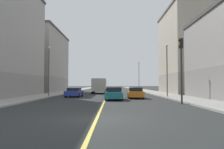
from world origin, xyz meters
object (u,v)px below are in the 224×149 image
building_left_mid (197,52)px  box_truck (100,85)px  traffic_light_left_near (182,61)px  car_orange (136,93)px  street_lamp_right_near (49,65)px  car_teal (115,94)px  car_blue (75,92)px  building_right_midblock (36,62)px  street_lamp_left_near (167,65)px  street_lamp_left_far (139,73)px

building_left_mid → box_truck: building_left_mid is taller
traffic_light_left_near → car_orange: traffic_light_left_near is taller
building_left_mid → street_lamp_right_near: (-25.04, -12.25, -3.64)m
car_orange → car_teal: size_ratio=0.97×
building_left_mid → car_blue: size_ratio=3.86×
building_right_midblock → box_truck: 19.08m
street_lamp_right_near → car_blue: size_ratio=1.67×
building_left_mid → street_lamp_left_near: (-9.08, -14.12, -3.70)m
building_right_midblock → car_orange: building_right_midblock is taller
car_orange → car_teal: bearing=-132.6°
street_lamp_right_near → car_teal: bearing=-33.6°
car_orange → car_blue: size_ratio=1.07×
car_orange → street_lamp_left_near: bearing=15.6°
car_blue → building_left_mid: bearing=29.8°
box_truck → street_lamp_left_far: bearing=61.8°
street_lamp_right_near → street_lamp_left_far: 33.86m
street_lamp_left_far → car_blue: bearing=-112.5°
building_left_mid → traffic_light_left_near: 26.20m
traffic_light_left_near → car_teal: (-5.92, 5.58, -3.12)m
street_lamp_left_far → car_teal: 36.74m
street_lamp_left_near → building_left_mid: bearing=57.3°
building_right_midblock → car_orange: bearing=-50.1°
street_lamp_right_near → car_blue: (3.54, -0.06, -3.74)m
street_lamp_right_near → building_left_mid: bearing=26.1°
street_lamp_left_far → car_orange: bearing=-97.4°
building_left_mid → car_blue: building_left_mid is taller
building_right_midblock → street_lamp_right_near: bearing=-67.3°
building_right_midblock → street_lamp_left_near: (25.04, -23.62, -2.69)m
car_orange → car_teal: car_teal is taller
traffic_light_left_near → box_truck: 25.14m
street_lamp_left_near → street_lamp_left_far: 31.75m
street_lamp_left_near → street_lamp_right_near: bearing=173.3°
traffic_light_left_near → street_lamp_right_near: 18.90m
car_teal → street_lamp_left_near: bearing=30.6°
street_lamp_left_near → car_teal: (-6.94, -4.11, -3.63)m
building_right_midblock → box_truck: building_right_midblock is taller
building_left_mid → car_orange: size_ratio=3.60×
building_left_mid → car_orange: bearing=-131.1°
traffic_light_left_near → street_lamp_left_near: 9.75m
building_left_mid → box_truck: size_ratio=2.23×
street_lamp_right_near → street_lamp_left_far: street_lamp_left_far is taller
street_lamp_right_near → car_blue: street_lamp_right_near is taller
building_left_mid → traffic_light_left_near: (-10.10, -23.81, -4.20)m
street_lamp_left_far → car_blue: (-12.41, -29.92, -4.12)m
street_lamp_right_near → car_orange: 12.64m
building_right_midblock → box_truck: bearing=-32.4°
building_left_mid → traffic_light_left_near: bearing=-113.0°
car_blue → traffic_light_left_near: bearing=-45.3°
building_right_midblock → street_lamp_left_far: (25.04, 8.12, -2.25)m
street_lamp_right_near → building_right_midblock: bearing=112.7°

